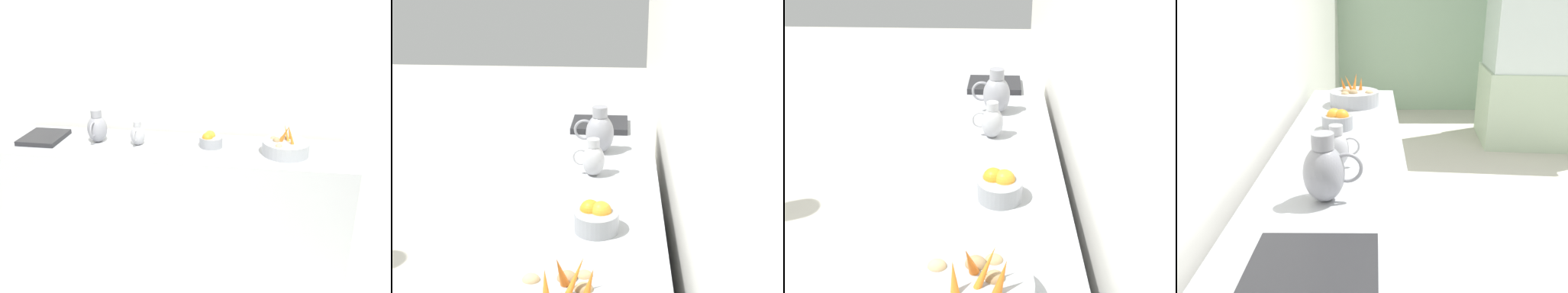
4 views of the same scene
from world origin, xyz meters
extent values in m
cube|color=white|center=(-1.95, 0.55, 1.50)|extent=(0.10, 7.71, 3.00)
cube|color=#ADAFB5|center=(-1.53, 0.05, 0.46)|extent=(0.61, 2.68, 0.92)
cone|color=orange|center=(-1.46, 0.95, 1.05)|extent=(0.05, 0.06, 0.12)
cone|color=orange|center=(-1.58, 0.95, 1.05)|extent=(0.07, 0.07, 0.12)
cone|color=orange|center=(-1.54, 0.92, 1.06)|extent=(0.09, 0.07, 0.14)
cone|color=orange|center=(-1.50, 0.90, 1.06)|extent=(0.06, 0.10, 0.16)
ellipsoid|color=tan|center=(-1.56, 0.83, 1.01)|extent=(0.05, 0.05, 0.04)
ellipsoid|color=#9E7F56|center=(-1.57, 0.90, 1.01)|extent=(0.06, 0.05, 0.04)
ellipsoid|color=#9E7F56|center=(-1.51, 0.85, 1.01)|extent=(0.06, 0.05, 0.05)
ellipsoid|color=tan|center=(-1.41, 0.87, 1.01)|extent=(0.05, 0.05, 0.04)
cylinder|color=gray|center=(-1.57, 0.38, 0.96)|extent=(0.17, 0.17, 0.08)
sphere|color=orange|center=(-1.55, 0.36, 0.99)|extent=(0.08, 0.08, 0.08)
sphere|color=orange|center=(-1.59, 0.37, 0.99)|extent=(0.08, 0.08, 0.08)
ellipsoid|color=gray|center=(-1.55, -0.49, 1.02)|extent=(0.15, 0.15, 0.21)
cylinder|color=gray|center=(-1.55, -0.49, 1.14)|extent=(0.08, 0.08, 0.06)
torus|color=gray|center=(-1.46, -0.49, 1.04)|extent=(0.11, 0.01, 0.11)
ellipsoid|color=#A3A3A8|center=(-1.53, -0.17, 0.99)|extent=(0.11, 0.11, 0.15)
cylinder|color=#A3A3A8|center=(-1.53, -0.17, 1.08)|extent=(0.06, 0.06, 0.04)
torus|color=#A3A3A8|center=(-1.47, -0.17, 1.01)|extent=(0.08, 0.01, 0.08)
cube|color=#232326|center=(-1.53, -0.92, 0.94)|extent=(0.34, 0.30, 0.04)
camera|label=1|loc=(1.40, 0.72, 2.08)|focal=39.70mm
camera|label=2|loc=(-1.67, 2.20, 1.92)|focal=48.77mm
camera|label=3|loc=(-1.57, 1.75, 1.84)|focal=39.03mm
camera|label=4|loc=(-1.36, -1.82, 1.61)|focal=38.09mm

